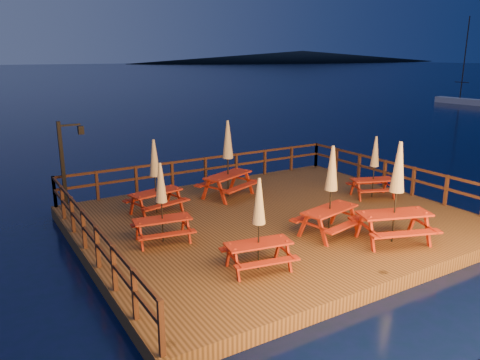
{
  "coord_description": "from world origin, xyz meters",
  "views": [
    {
      "loc": [
        -8.4,
        -11.68,
        5.57
      ],
      "look_at": [
        -0.93,
        0.6,
        1.66
      ],
      "focal_mm": 35.0,
      "sensor_mm": 36.0,
      "label": 1
    }
  ],
  "objects": [
    {
      "name": "lamp_post",
      "position": [
        -5.39,
        4.55,
        2.2
      ],
      "size": [
        0.85,
        0.18,
        3.0
      ],
      "color": "black",
      "rests_on": "deck"
    },
    {
      "name": "picnic_table_1",
      "position": [
        4.45,
        -0.02,
        1.58
      ],
      "size": [
        1.95,
        1.78,
        2.27
      ],
      "rotation": [
        0.0,
        0.0,
        -0.36
      ],
      "color": "#9B1F0E",
      "rests_on": "deck"
    },
    {
      "name": "picnic_table_3",
      "position": [
        -3.84,
        0.01,
        1.59
      ],
      "size": [
        1.79,
        1.55,
        2.29
      ],
      "rotation": [
        0.0,
        0.0,
        -0.15
      ],
      "color": "#9B1F0E",
      "rests_on": "deck"
    },
    {
      "name": "ground",
      "position": [
        0.0,
        0.0,
        0.0
      ],
      "size": [
        500.0,
        500.0,
        0.0
      ],
      "primitive_type": "plane",
      "color": "black",
      "rests_on": "ground"
    },
    {
      "name": "picnic_table_4",
      "position": [
        -2.5,
        -2.85,
        1.61
      ],
      "size": [
        1.84,
        1.6,
        2.33
      ],
      "rotation": [
        0.0,
        0.0,
        -0.18
      ],
      "color": "#9B1F0E",
      "rests_on": "deck"
    },
    {
      "name": "picnic_table_5",
      "position": [
        1.7,
        -3.38,
        1.9
      ],
      "size": [
        2.45,
        2.23,
        2.88
      ],
      "rotation": [
        0.0,
        0.0,
        -0.34
      ],
      "color": "#9B1F0E",
      "rests_on": "deck"
    },
    {
      "name": "picnic_table_2",
      "position": [
        -0.11,
        2.81,
        1.88
      ],
      "size": [
        2.46,
        2.26,
        2.84
      ],
      "rotation": [
        0.0,
        0.0,
        0.39
      ],
      "color": "#9B1F0E",
      "rests_on": "deck"
    },
    {
      "name": "picnic_table_6",
      "position": [
        0.54,
        -2.02,
        1.78
      ],
      "size": [
        2.14,
        1.88,
        2.66
      ],
      "rotation": [
        0.0,
        0.0,
        0.21
      ],
      "color": "#9B1F0E",
      "rests_on": "deck"
    },
    {
      "name": "headland_right",
      "position": [
        185.0,
        230.0,
        3.5
      ],
      "size": [
        230.4,
        86.4,
        7.0
      ],
      "primitive_type": "ellipsoid",
      "color": "black",
      "rests_on": "ground"
    },
    {
      "name": "deck",
      "position": [
        0.0,
        0.0,
        0.2
      ],
      "size": [
        12.0,
        10.0,
        0.4
      ],
      "primitive_type": "cube",
      "color": "#3F2A14",
      "rests_on": "ground"
    },
    {
      "name": "railing",
      "position": [
        0.0,
        1.78,
        1.16
      ],
      "size": [
        11.8,
        9.75,
        1.1
      ],
      "color": "#3D2413",
      "rests_on": "deck"
    },
    {
      "name": "sailboat",
      "position": [
        40.67,
        20.61,
        0.32
      ],
      "size": [
        1.35,
        6.53,
        9.65
      ],
      "rotation": [
        0.0,
        0.0,
        0.04
      ],
      "color": "silver",
      "rests_on": "ground"
    },
    {
      "name": "deck_piles",
      "position": [
        0.0,
        0.0,
        -0.3
      ],
      "size": [
        11.44,
        9.44,
        1.4
      ],
      "color": "#3D2413",
      "rests_on": "ground"
    },
    {
      "name": "picnic_table_0",
      "position": [
        -3.08,
        2.44,
        1.69
      ],
      "size": [
        2.0,
        1.76,
        2.49
      ],
      "rotation": [
        0.0,
        0.0,
        0.21
      ],
      "color": "#9B1F0E",
      "rests_on": "deck"
    }
  ]
}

